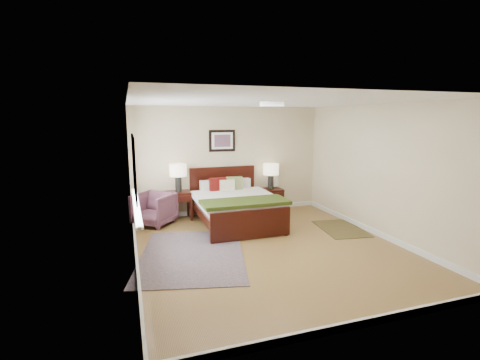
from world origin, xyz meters
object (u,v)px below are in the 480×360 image
Objects in this scene: armchair at (154,209)px; rug_persian at (192,255)px; lamp_left at (178,172)px; nightstand_left at (179,197)px; nightstand_right at (271,197)px; lamp_right at (271,171)px; bed at (235,201)px.

rug_persian is (0.45, -1.91, -0.34)m from armchair.
lamp_left is at bearing 100.18° from rug_persian.
nightstand_left is 0.27× the size of rug_persian.
nightstand_right reaches higher than rug_persian.
lamp_left is at bearing 180.00° from lamp_right.
bed is 3.24× the size of nightstand_left.
armchair reaches higher than rug_persian.
armchair is 1.99m from rug_persian.
lamp_left is at bearing 66.41° from armchair.
nightstand_left is 1.03× the size of lamp_right.
rug_persian is at bearing -93.11° from nightstand_left.
lamp_right reaches higher than rug_persian.
lamp_left is at bearing 144.15° from bed.
nightstand_right is (1.15, 0.76, -0.16)m from bed.
lamp_left is at bearing 90.00° from nightstand_left.
lamp_left reaches higher than nightstand_left.
rug_persian is at bearing -93.08° from lamp_left.
bed is 0.87× the size of rug_persian.
bed is at bearing -146.73° from nightstand_right.
nightstand_right is 0.23× the size of rug_persian.
armchair reaches higher than nightstand_left.
lamp_left is 0.96m from armchair.
nightstand_left is (-1.06, 0.75, -0.00)m from bed.
nightstand_left is 2.21m from rug_persian.
bed is 1.71m from armchair.
bed is 2.69× the size of armchair.
nightstand_right is 0.90× the size of lamp_right.
bed is at bearing -35.85° from lamp_left.
rug_persian is (-1.18, -1.41, -0.50)m from bed.
bed is at bearing -146.25° from lamp_right.
lamp_right is at bearing 46.48° from armchair.
lamp_right is at bearing 90.00° from nightstand_right.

